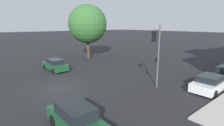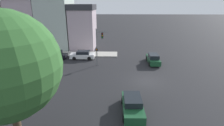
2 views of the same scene
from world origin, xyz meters
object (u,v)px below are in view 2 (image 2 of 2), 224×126
object	(u,v)px
street_tree	(5,66)
parked_car_2	(23,54)
crossing_car_0	(132,105)
traffic_signal	(99,42)
parked_car_0	(83,55)
parked_car_1	(54,55)
crossing_car_1	(153,59)

from	to	relation	value
street_tree	parked_car_2	bearing A→B (deg)	27.15
street_tree	crossing_car_0	bearing A→B (deg)	-60.82
traffic_signal	parked_car_0	size ratio (longest dim) A/B	1.36
traffic_signal	parked_car_2	xyz separation A→B (m)	(3.44, 14.39, -3.11)
street_tree	parked_car_1	distance (m)	21.87
crossing_car_1	parked_car_1	bearing A→B (deg)	83.56
traffic_signal	crossing_car_1	bearing A→B (deg)	93.49
crossing_car_1	parked_car_2	xyz separation A→B (m)	(2.01, 23.27, -0.03)
traffic_signal	parked_car_0	distance (m)	5.87
crossing_car_0	traffic_signal	bearing A→B (deg)	-162.64
street_tree	parked_car_1	bearing A→B (deg)	13.34
parked_car_1	parked_car_2	bearing A→B (deg)	-1.16
crossing_car_0	parked_car_1	bearing A→B (deg)	-142.51
crossing_car_1	parked_car_1	size ratio (longest dim) A/B	1.00
crossing_car_0	parked_car_1	xyz separation A→B (m)	(16.12, 12.99, -0.01)
crossing_car_0	street_tree	bearing A→B (deg)	-62.20
street_tree	parked_car_0	xyz separation A→B (m)	(20.83, -0.31, -5.34)
crossing_car_0	parked_car_1	size ratio (longest dim) A/B	0.97
crossing_car_1	crossing_car_0	bearing A→B (deg)	162.07
traffic_signal	parked_car_1	xyz separation A→B (m)	(3.36, 8.66, -3.14)
traffic_signal	parked_car_0	xyz separation A→B (m)	(3.55, 3.46, -3.14)
parked_car_0	parked_car_2	bearing A→B (deg)	-0.36
parked_car_0	parked_car_1	world-z (taller)	parked_car_1
parked_car_1	parked_car_2	size ratio (longest dim) A/B	1.08
crossing_car_1	parked_car_2	size ratio (longest dim) A/B	1.08
street_tree	crossing_car_0	distance (m)	10.69
street_tree	traffic_signal	xyz separation A→B (m)	(17.28, -3.77, -2.19)
parked_car_0	crossing_car_1	bearing A→B (deg)	169.32
parked_car_1	parked_car_2	xyz separation A→B (m)	(0.08, 5.73, 0.03)
parked_car_0	parked_car_2	xyz separation A→B (m)	(-0.11, 10.93, 0.03)
crossing_car_0	crossing_car_1	xyz separation A→B (m)	(14.19, -4.55, 0.05)
crossing_car_1	street_tree	bearing A→B (deg)	145.79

